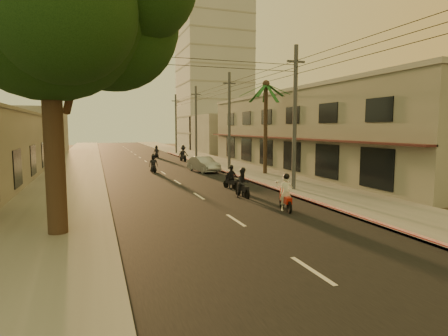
{
  "coord_description": "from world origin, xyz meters",
  "views": [
    {
      "loc": [
        -5.61,
        -12.71,
        3.98
      ],
      "look_at": [
        0.93,
        6.22,
        1.81
      ],
      "focal_mm": 30.0,
      "sensor_mm": 36.0,
      "label": 1
    }
  ],
  "objects": [
    {
      "name": "ground",
      "position": [
        0.0,
        0.0,
        0.0
      ],
      "size": [
        160.0,
        160.0,
        0.0
      ],
      "primitive_type": "plane",
      "color": "#383023",
      "rests_on": "ground"
    },
    {
      "name": "road",
      "position": [
        0.0,
        20.0,
        0.01
      ],
      "size": [
        10.0,
        140.0,
        0.02
      ],
      "primitive_type": "cube",
      "color": "black",
      "rests_on": "ground"
    },
    {
      "name": "sidewalk_right",
      "position": [
        7.5,
        20.0,
        0.06
      ],
      "size": [
        5.0,
        140.0,
        0.12
      ],
      "primitive_type": "cube",
      "color": "slate",
      "rests_on": "ground"
    },
    {
      "name": "sidewalk_left",
      "position": [
        -7.5,
        20.0,
        0.06
      ],
      "size": [
        5.0,
        140.0,
        0.12
      ],
      "primitive_type": "cube",
      "color": "slate",
      "rests_on": "ground"
    },
    {
      "name": "curb_stripe",
      "position": [
        5.1,
        15.0,
        0.1
      ],
      "size": [
        0.2,
        60.0,
        0.2
      ],
      "primitive_type": "cube",
      "color": "red",
      "rests_on": "ground"
    },
    {
      "name": "shophouse_row",
      "position": [
        13.95,
        18.0,
        3.65
      ],
      "size": [
        8.8,
        34.2,
        7.3
      ],
      "color": "gray",
      "rests_on": "ground"
    },
    {
      "name": "distant_tower",
      "position": [
        16.0,
        56.0,
        14.0
      ],
      "size": [
        12.1,
        12.1,
        28.0
      ],
      "color": "#B7B5B2",
      "rests_on": "ground"
    },
    {
      "name": "palm_tree",
      "position": [
        8.0,
        16.0,
        7.15
      ],
      "size": [
        5.0,
        5.0,
        8.2
      ],
      "color": "black",
      "rests_on": "ground"
    },
    {
      "name": "utility_poles",
      "position": [
        6.2,
        20.0,
        6.54
      ],
      "size": [
        1.2,
        48.26,
        9.0
      ],
      "color": "#38383A",
      "rests_on": "ground"
    },
    {
      "name": "filler_right",
      "position": [
        14.0,
        45.0,
        3.0
      ],
      "size": [
        8.0,
        14.0,
        6.0
      ],
      "primitive_type": "cube",
      "color": "#A7A097",
      "rests_on": "ground"
    },
    {
      "name": "filler_left_near",
      "position": [
        -14.0,
        34.0,
        2.2
      ],
      "size": [
        8.0,
        14.0,
        4.4
      ],
      "primitive_type": "cube",
      "color": "#A7A097",
      "rests_on": "ground"
    },
    {
      "name": "filler_left_far",
      "position": [
        -14.0,
        52.0,
        3.5
      ],
      "size": [
        8.0,
        14.0,
        7.0
      ],
      "primitive_type": "cube",
      "color": "#A7A097",
      "rests_on": "ground"
    },
    {
      "name": "scooter_red",
      "position": [
        2.96,
        3.0,
        0.81
      ],
      "size": [
        0.87,
        1.83,
        1.82
      ],
      "rotation": [
        0.0,
        0.0,
        -0.22
      ],
      "color": "black",
      "rests_on": "ground"
    },
    {
      "name": "scooter_mid_a",
      "position": [
        2.3,
        6.89,
        0.78
      ],
      "size": [
        0.87,
        1.77,
        1.73
      ],
      "rotation": [
        0.0,
        0.0,
        0.06
      ],
      "color": "black",
      "rests_on": "ground"
    },
    {
      "name": "scooter_mid_b",
      "position": [
        2.66,
        9.8,
        0.72
      ],
      "size": [
        1.05,
        1.59,
        1.59
      ],
      "rotation": [
        0.0,
        0.0,
        0.24
      ],
      "color": "black",
      "rests_on": "ground"
    },
    {
      "name": "scooter_far_a",
      "position": [
        -0.75,
        20.59,
        0.75
      ],
      "size": [
        0.78,
        1.71,
        1.67
      ],
      "rotation": [
        0.0,
        0.0,
        -0.01
      ],
      "color": "black",
      "rests_on": "ground"
    },
    {
      "name": "scooter_far_b",
      "position": [
        4.2,
        30.44,
        0.89
      ],
      "size": [
        1.33,
        1.97,
        1.94
      ],
      "rotation": [
        0.0,
        0.0,
        0.11
      ],
      "color": "black",
      "rests_on": "ground"
    },
    {
      "name": "parked_car",
      "position": [
        3.58,
        19.57,
        0.69
      ],
      "size": [
        2.99,
        4.71,
        1.38
      ],
      "primitive_type": "imported",
      "rotation": [
        0.0,
        0.0,
        0.19
      ],
      "color": "#9FA2A7",
      "rests_on": "ground"
    },
    {
      "name": "scooter_far_c",
      "position": [
        2.06,
        36.86,
        0.76
      ],
      "size": [
        1.05,
        1.65,
        1.66
      ],
      "rotation": [
        0.0,
        0.0,
        -0.3
      ],
      "color": "black",
      "rests_on": "ground"
    }
  ]
}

